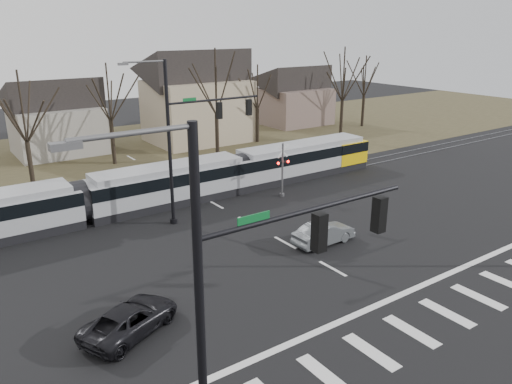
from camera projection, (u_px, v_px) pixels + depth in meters
ground at (361, 284)px, 24.41m from camera, size 140.00×140.00×0.00m
grass_verge at (123, 154)px, 49.33m from camera, size 140.00×28.00×0.01m
crosswalk at (430, 322)px, 21.29m from camera, size 27.00×2.60×0.01m
stop_line at (389, 300)px, 23.01m from camera, size 28.00×0.35×0.01m
lane_dashes at (202, 197)px, 36.87m from camera, size 0.18×30.00×0.01m
rail_pair at (203, 197)px, 36.70m from camera, size 90.00×1.52×0.06m
tram at (167, 183)px, 34.90m from camera, size 37.43×2.78×2.84m
sedan at (324, 233)px, 28.77m from camera, size 1.55×3.97×1.29m
suv at (130, 319)px, 20.40m from camera, size 5.40×5.97×1.23m
signal_pole_near_left at (257, 295)px, 12.30m from camera, size 9.28×0.44×10.20m
signal_pole_far at (192, 133)px, 31.04m from camera, size 9.28×0.44×10.20m
rail_crossing_signal at (282, 172)px, 36.49m from camera, size 1.08×0.36×4.00m
tree_row at (165, 109)px, 44.16m from camera, size 59.20×7.20×10.00m
house_b at (56, 113)px, 48.48m from camera, size 8.64×7.56×7.65m
house_c at (197, 93)px, 53.33m from camera, size 10.80×8.64×10.10m
house_d at (294, 93)px, 63.41m from camera, size 8.64×7.56×7.65m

